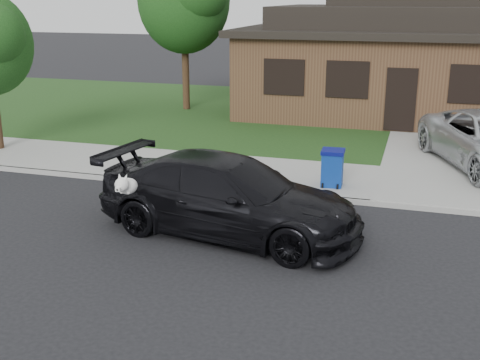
% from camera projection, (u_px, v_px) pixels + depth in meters
% --- Properties ---
extents(ground, '(120.00, 120.00, 0.00)m').
position_uv_depth(ground, '(154.00, 245.00, 11.46)').
color(ground, black).
rests_on(ground, ground).
extents(sidewalk, '(60.00, 3.00, 0.12)m').
position_uv_depth(sidewalk, '(233.00, 172.00, 16.02)').
color(sidewalk, gray).
rests_on(sidewalk, ground).
extents(curb, '(60.00, 0.12, 0.12)m').
position_uv_depth(curb, '(214.00, 188.00, 14.65)').
color(curb, gray).
rests_on(curb, ground).
extents(lawn, '(60.00, 13.00, 0.13)m').
position_uv_depth(lawn, '(295.00, 116.00, 23.34)').
color(lawn, '#193814').
rests_on(lawn, ground).
extents(driveway, '(4.50, 13.00, 0.14)m').
position_uv_depth(driveway, '(462.00, 144.00, 18.93)').
color(driveway, gray).
rests_on(driveway, ground).
extents(sedan, '(5.61, 3.00, 1.55)m').
position_uv_depth(sedan, '(228.00, 196.00, 11.81)').
color(sedan, black).
rests_on(sedan, ground).
extents(recycling_bin, '(0.56, 0.59, 0.90)m').
position_uv_depth(recycling_bin, '(332.00, 168.00, 14.52)').
color(recycling_bin, navy).
rests_on(recycling_bin, sidewalk).
extents(house, '(12.60, 8.60, 4.65)m').
position_uv_depth(house, '(407.00, 60.00, 23.45)').
color(house, '#422B1C').
rests_on(house, ground).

